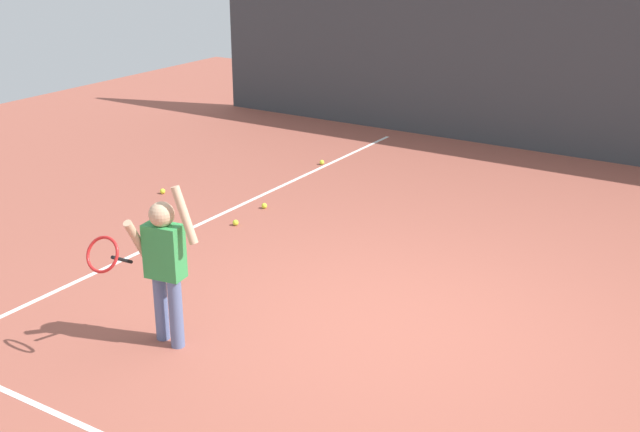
# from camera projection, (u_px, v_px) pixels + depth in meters

# --- Properties ---
(ground_plane) EXTENTS (20.00, 20.00, 0.00)m
(ground_plane) POSITION_uv_depth(u_px,v_px,m) (388.00, 325.00, 6.82)
(ground_plane) COLOR #9E5142
(court_line_sideline) EXTENTS (0.05, 9.00, 0.00)m
(court_line_sideline) POSITION_uv_depth(u_px,v_px,m) (200.00, 224.00, 9.06)
(court_line_sideline) COLOR white
(court_line_sideline) RESTS_ON ground
(back_fence_windscreen) EXTENTS (12.54, 0.08, 2.94)m
(back_fence_windscreen) POSITION_uv_depth(u_px,v_px,m) (595.00, 54.00, 11.03)
(back_fence_windscreen) COLOR #383D42
(back_fence_windscreen) RESTS_ON ground
(fence_post_0) EXTENTS (0.09, 0.09, 3.09)m
(fence_post_0) POSITION_uv_depth(u_px,v_px,m) (241.00, 19.00, 14.11)
(fence_post_0) COLOR slate
(fence_post_0) RESTS_ON ground
(fence_post_1) EXTENTS (0.09, 0.09, 3.09)m
(fence_post_1) POSITION_uv_depth(u_px,v_px,m) (596.00, 48.00, 11.05)
(fence_post_1) COLOR slate
(fence_post_1) RESTS_ON ground
(tennis_player) EXTENTS (0.66, 0.64, 1.35)m
(tennis_player) POSITION_uv_depth(u_px,v_px,m) (162.00, 260.00, 6.29)
(tennis_player) COLOR slate
(tennis_player) RESTS_ON ground
(tennis_ball_0) EXTENTS (0.07, 0.07, 0.07)m
(tennis_ball_0) POSITION_uv_depth(u_px,v_px,m) (264.00, 206.00, 9.53)
(tennis_ball_0) COLOR #CCE033
(tennis_ball_0) RESTS_ON ground
(tennis_ball_2) EXTENTS (0.07, 0.07, 0.07)m
(tennis_ball_2) POSITION_uv_depth(u_px,v_px,m) (236.00, 223.00, 9.01)
(tennis_ball_2) COLOR #CCE033
(tennis_ball_2) RESTS_ON ground
(tennis_ball_4) EXTENTS (0.07, 0.07, 0.07)m
(tennis_ball_4) POSITION_uv_depth(u_px,v_px,m) (163.00, 191.00, 10.03)
(tennis_ball_4) COLOR #CCE033
(tennis_ball_4) RESTS_ON ground
(tennis_ball_5) EXTENTS (0.07, 0.07, 0.07)m
(tennis_ball_5) POSITION_uv_depth(u_px,v_px,m) (322.00, 162.00, 11.21)
(tennis_ball_5) COLOR #CCE033
(tennis_ball_5) RESTS_ON ground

